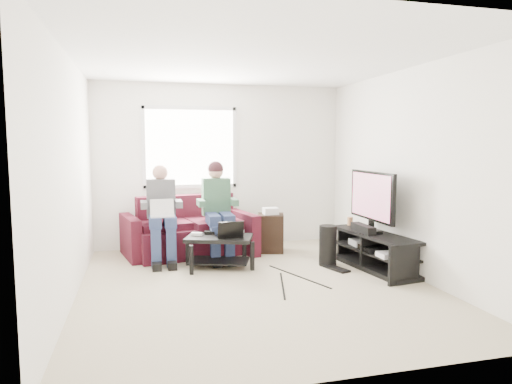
% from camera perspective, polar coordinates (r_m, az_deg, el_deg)
% --- Properties ---
extents(floor, '(4.50, 4.50, 0.00)m').
position_cam_1_polar(floor, '(5.47, -0.04, -11.55)').
color(floor, tan).
rests_on(floor, ground).
extents(ceiling, '(4.50, 4.50, 0.00)m').
position_cam_1_polar(ceiling, '(5.30, -0.05, 16.31)').
color(ceiling, white).
rests_on(ceiling, wall_back).
extents(wall_back, '(4.50, 0.00, 4.50)m').
position_cam_1_polar(wall_back, '(7.43, -4.37, 3.28)').
color(wall_back, white).
rests_on(wall_back, floor).
extents(wall_front, '(4.50, 0.00, 4.50)m').
position_cam_1_polar(wall_front, '(3.11, 10.32, -0.57)').
color(wall_front, white).
rests_on(wall_front, floor).
extents(wall_left, '(0.00, 4.50, 4.50)m').
position_cam_1_polar(wall_left, '(5.12, -22.31, 1.62)').
color(wall_left, white).
rests_on(wall_left, floor).
extents(wall_right, '(0.00, 4.50, 4.50)m').
position_cam_1_polar(wall_right, '(6.05, 18.66, 2.36)').
color(wall_right, white).
rests_on(wall_right, floor).
extents(window, '(1.48, 0.04, 1.28)m').
position_cam_1_polar(window, '(7.33, -8.23, 5.54)').
color(window, white).
rests_on(window, wall_back).
extents(sofa, '(2.02, 1.17, 0.87)m').
position_cam_1_polar(sofa, '(6.96, -8.47, -5.08)').
color(sofa, '#49121F').
rests_on(sofa, floor).
extents(person_left, '(0.40, 0.70, 1.36)m').
position_cam_1_polar(person_left, '(6.54, -11.71, -2.06)').
color(person_left, navy).
rests_on(person_left, sofa).
extents(person_right, '(0.40, 0.71, 1.40)m').
position_cam_1_polar(person_right, '(6.64, -4.82, -1.32)').
color(person_right, navy).
rests_on(person_right, sofa).
extents(laptop_silver, '(0.39, 0.36, 0.24)m').
position_cam_1_polar(laptop_silver, '(6.34, -11.62, -2.49)').
color(laptop_silver, silver).
rests_on(laptop_silver, person_left).
extents(coffee_table, '(0.98, 0.78, 0.43)m').
position_cam_1_polar(coffee_table, '(6.15, -4.63, -6.57)').
color(coffee_table, black).
rests_on(coffee_table, floor).
extents(laptop_black, '(0.41, 0.36, 0.24)m').
position_cam_1_polar(laptop_black, '(6.05, -3.39, -4.51)').
color(laptop_black, black).
rests_on(laptop_black, coffee_table).
extents(controller_a, '(0.16, 0.14, 0.04)m').
position_cam_1_polar(controller_a, '(6.20, -7.39, -5.24)').
color(controller_a, silver).
rests_on(controller_a, coffee_table).
extents(controller_b, '(0.16, 0.12, 0.04)m').
position_cam_1_polar(controller_b, '(6.28, -5.82, -5.07)').
color(controller_b, black).
rests_on(controller_b, coffee_table).
extents(controller_c, '(0.17, 0.14, 0.04)m').
position_cam_1_polar(controller_c, '(6.32, -2.18, -4.97)').
color(controller_c, gray).
rests_on(controller_c, coffee_table).
extents(tv_stand, '(0.63, 1.51, 0.48)m').
position_cam_1_polar(tv_stand, '(6.29, 14.56, -7.37)').
color(tv_stand, black).
rests_on(tv_stand, floor).
extents(tv, '(0.12, 1.10, 0.81)m').
position_cam_1_polar(tv, '(6.26, 14.27, -0.70)').
color(tv, black).
rests_on(tv, tv_stand).
extents(soundbar, '(0.12, 0.50, 0.10)m').
position_cam_1_polar(soundbar, '(6.26, 13.23, -4.46)').
color(soundbar, black).
rests_on(soundbar, tv_stand).
extents(drink_cup, '(0.08, 0.08, 0.12)m').
position_cam_1_polar(drink_cup, '(6.76, 11.67, -3.57)').
color(drink_cup, '#B37A4D').
rests_on(drink_cup, tv_stand).
extents(console_white, '(0.30, 0.22, 0.06)m').
position_cam_1_polar(console_white, '(5.94, 16.46, -7.53)').
color(console_white, silver).
rests_on(console_white, tv_stand).
extents(console_grey, '(0.34, 0.26, 0.08)m').
position_cam_1_polar(console_grey, '(6.53, 13.30, -6.13)').
color(console_grey, gray).
rests_on(console_grey, tv_stand).
extents(console_black, '(0.38, 0.30, 0.07)m').
position_cam_1_polar(console_black, '(6.24, 14.80, -6.80)').
color(console_black, black).
rests_on(console_black, tv_stand).
extents(subwoofer, '(0.24, 0.24, 0.55)m').
position_cam_1_polar(subwoofer, '(6.36, 8.97, -6.59)').
color(subwoofer, black).
rests_on(subwoofer, floor).
extents(keyboard_floor, '(0.28, 0.48, 0.03)m').
position_cam_1_polar(keyboard_floor, '(6.22, 9.82, -9.36)').
color(keyboard_floor, black).
rests_on(keyboard_floor, floor).
extents(end_table, '(0.39, 0.39, 0.68)m').
position_cam_1_polar(end_table, '(7.05, 1.83, -5.01)').
color(end_table, black).
rests_on(end_table, floor).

